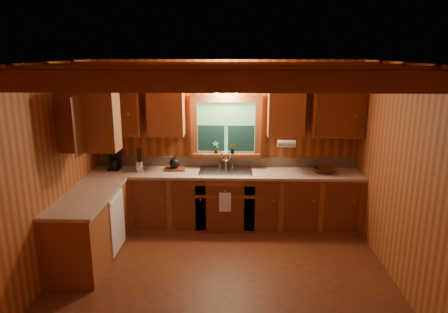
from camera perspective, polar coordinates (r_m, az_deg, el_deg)
room at (r=4.73m, az=-0.30°, el=-3.01°), size 4.20×4.20×4.20m
ceiling_beams at (r=4.51m, az=-0.32°, el=11.55°), size 4.20×2.54×0.18m
base_cabinets at (r=6.26m, az=-4.42°, el=-7.03°), size 4.20×2.22×0.86m
countertop at (r=6.12m, az=-4.36°, el=-3.08°), size 4.20×2.24×0.04m
backsplash at (r=6.63m, az=0.29°, el=-0.75°), size 4.20×0.02×0.16m
dishwasher_panel at (r=5.90m, az=-14.64°, el=-8.87°), size 0.02×0.60×0.80m
upper_cabinets at (r=6.04m, az=-5.21°, el=6.03°), size 4.19×1.77×0.78m
window at (r=6.49m, az=0.29°, el=3.89°), size 1.12×0.08×1.00m
window_sill at (r=6.53m, az=0.28°, el=0.28°), size 1.06×0.14×0.04m
wall_sconce at (r=6.28m, az=0.27°, el=9.40°), size 0.45×0.21×0.17m
paper_towel_roll at (r=6.23m, az=8.70°, el=1.79°), size 0.27×0.11×0.11m
dish_towel at (r=6.18m, az=0.13°, el=-6.39°), size 0.18×0.01×0.30m
sink at (r=6.39m, az=0.22°, el=-2.49°), size 0.82×0.48×0.43m
coffee_maker at (r=6.70m, az=-15.01°, el=-0.42°), size 0.18×0.23×0.32m
utensil_crock at (r=6.51m, az=-11.74°, el=-1.24°), size 0.13×0.13×0.37m
cutting_board at (r=6.51m, az=-6.86°, el=-1.75°), size 0.34×0.27×0.03m
teakettle at (r=6.48m, az=-6.89°, el=-0.92°), size 0.16×0.16×0.21m
wicker_basket at (r=6.50m, az=13.73°, el=-1.83°), size 0.41×0.41×0.08m
potted_plant_left at (r=6.49m, az=-1.15°, el=1.28°), size 0.11×0.08×0.20m
potted_plant_right at (r=6.48m, az=1.25°, el=1.09°), size 0.10×0.09×0.16m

